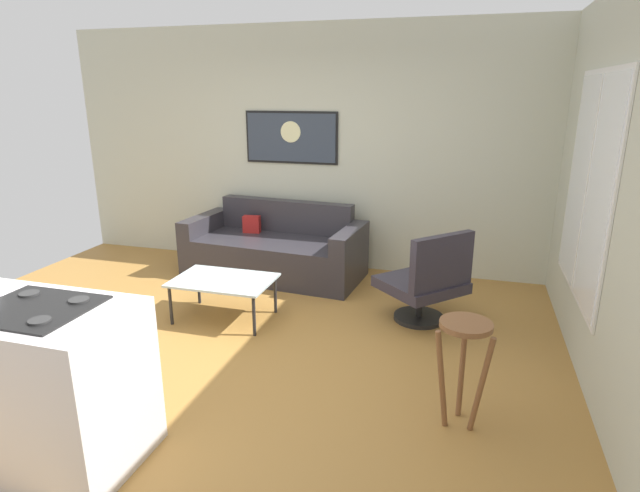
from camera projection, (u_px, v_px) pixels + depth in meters
name	position (u px, v px, depth m)	size (l,w,h in m)	color
ground	(239.00, 356.00, 4.24)	(6.40, 6.40, 0.04)	#A47336
back_wall	(321.00, 150.00, 6.06)	(6.40, 0.05, 2.80)	beige
right_wall	(614.00, 196.00, 3.40)	(0.05, 6.40, 2.80)	beige
couch	(275.00, 251.00, 6.00)	(2.08, 1.06, 0.82)	#2E2B31
coffee_table	(223.00, 282.00, 4.80)	(0.91, 0.61, 0.39)	silver
armchair	(427.00, 281.00, 4.69)	(0.92, 0.92, 0.88)	black
bar_stool	(464.00, 347.00, 3.20)	(0.37, 0.36, 0.71)	brown
kitchen_counter	(7.00, 377.00, 3.00)	(1.61, 0.68, 0.96)	silver
wall_painting	(291.00, 137.00, 6.08)	(1.13, 0.03, 0.60)	black
window	(589.00, 187.00, 3.98)	(0.03, 1.58, 1.75)	silver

